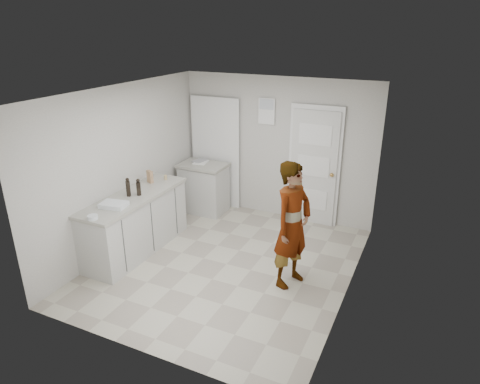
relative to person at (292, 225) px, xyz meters
The scene contains 12 objects.
ground 1.32m from the person, behind, with size 4.00×4.00×0.00m, color gray.
room_shell 2.31m from the person, 120.35° to the left, with size 4.00×4.00×4.00m.
main_counter 2.49m from the person, behind, with size 0.64×1.96×0.93m.
side_counter 2.78m from the person, 144.67° to the left, with size 0.84×0.61×0.93m.
person is the anchor object (origin of this frame).
cake_mix_box 2.57m from the person, behind, with size 0.12×0.05×0.20m, color #96694B.
spice_jar 2.47m from the person, 165.64° to the left, with size 0.05×0.05×0.08m, color tan.
oil_cruet_a 2.37m from the person, behind, with size 0.07×0.07×0.26m.
oil_cruet_b 2.49m from the person, behind, with size 0.06×0.06×0.29m.
baking_dish 2.49m from the person, 165.38° to the right, with size 0.39×0.31×0.06m.
egg_bowl 2.61m from the person, 156.05° to the right, with size 0.14×0.14×0.05m.
papers 2.86m from the person, 144.65° to the left, with size 0.23×0.30×0.01m, color white.
Camera 1 is at (2.50, -4.87, 3.32)m, focal length 32.00 mm.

